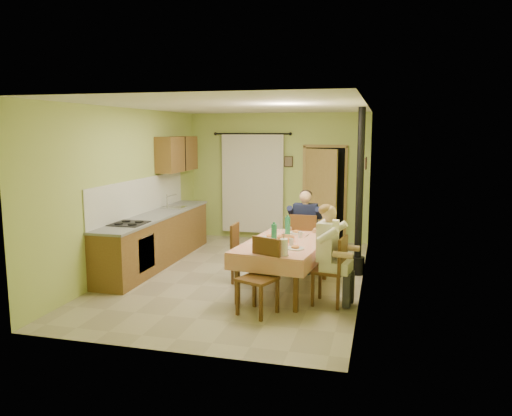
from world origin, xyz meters
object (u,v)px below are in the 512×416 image
(chair_right, at_px, (330,284))
(stove_flue, at_px, (359,215))
(man_right, at_px, (330,243))
(chair_near, at_px, (258,292))
(dining_table, at_px, (284,267))
(chair_far, at_px, (304,255))
(man_far, at_px, (305,221))
(chair_left, at_px, (244,264))

(chair_right, relative_size, stove_flue, 0.35)
(man_right, bearing_deg, chair_near, 133.88)
(dining_table, relative_size, stove_flue, 0.72)
(chair_far, distance_m, man_far, 0.59)
(chair_far, height_order, chair_near, chair_far)
(chair_near, bearing_deg, man_far, -75.84)
(chair_right, bearing_deg, stove_flue, -1.01)
(chair_right, bearing_deg, man_far, 30.31)
(chair_near, relative_size, man_far, 0.72)
(stove_flue, bearing_deg, chair_left, -152.30)
(man_right, height_order, stove_flue, stove_flue)
(chair_near, xyz_separation_m, chair_left, (-0.56, 1.31, -0.00))
(chair_right, bearing_deg, chair_left, 72.96)
(chair_left, height_order, man_far, man_far)
(chair_far, bearing_deg, chair_left, -134.12)
(chair_near, height_order, man_far, man_far)
(dining_table, height_order, stove_flue, stove_flue)
(chair_left, bearing_deg, dining_table, 68.43)
(dining_table, bearing_deg, man_right, -23.70)
(stove_flue, bearing_deg, chair_near, -117.93)
(chair_left, bearing_deg, man_right, 63.75)
(chair_left, xyz_separation_m, stove_flue, (1.74, 0.91, 0.74))
(chair_near, bearing_deg, chair_right, -124.37)
(man_right, bearing_deg, stove_flue, -1.49)
(dining_table, xyz_separation_m, chair_near, (-0.15, -1.03, -0.09))
(man_right, bearing_deg, chair_left, 72.82)
(dining_table, distance_m, chair_left, 0.77)
(chair_far, distance_m, man_right, 1.76)
(chair_near, xyz_separation_m, stove_flue, (1.18, 2.22, 0.73))
(chair_near, distance_m, chair_left, 1.42)
(stove_flue, bearing_deg, dining_table, -130.71)
(chair_right, height_order, man_right, man_right)
(man_far, bearing_deg, stove_flue, 4.43)
(man_far, relative_size, stove_flue, 0.50)
(dining_table, distance_m, stove_flue, 1.70)
(chair_right, xyz_separation_m, chair_left, (-1.44, 0.71, -0.00))
(man_far, bearing_deg, man_right, -68.53)
(dining_table, relative_size, chair_far, 1.96)
(chair_far, relative_size, stove_flue, 0.37)
(dining_table, height_order, chair_right, chair_right)
(dining_table, xyz_separation_m, chair_far, (0.13, 1.12, -0.09))
(stove_flue, bearing_deg, chair_right, -100.27)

